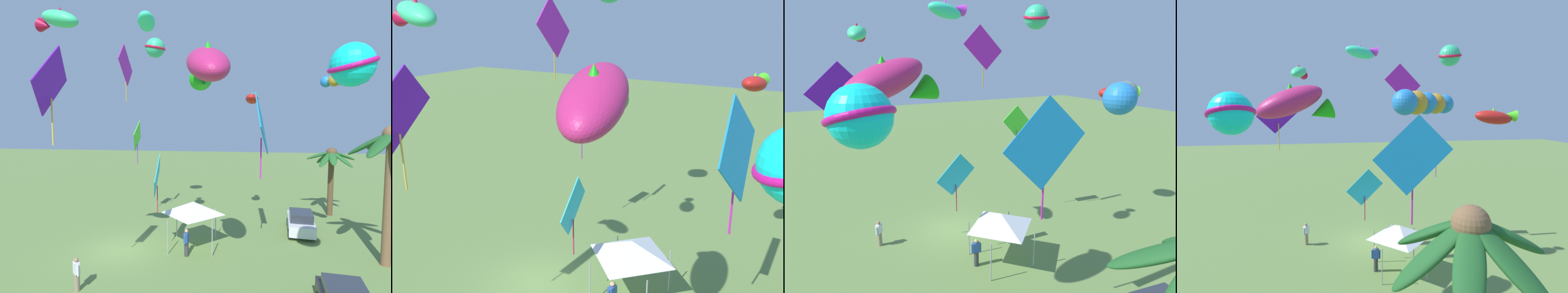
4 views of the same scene
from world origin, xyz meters
TOP-DOWN VIEW (x-y plane):
  - ground_plane at (0.00, 0.00)m, footprint 120.00×120.00m
  - palm_tree_0 at (-0.15, 14.98)m, footprint 4.36×4.12m
  - spectator_0 at (0.22, 4.09)m, footprint 0.54×0.30m
  - spectator_1 at (4.49, -0.29)m, footprint 0.43×0.43m
  - festival_tent at (-1.16, 4.28)m, footprint 2.86×2.86m
  - kite_diamond_0 at (-0.70, 8.29)m, footprint 3.63×0.75m
  - kite_diamond_1 at (-5.18, -0.60)m, footprint 2.39×0.58m
  - kite_fish_2 at (4.66, -0.65)m, footprint 1.35×2.28m
  - kite_diamond_3 at (6.09, -0.15)m, footprint 2.78×0.48m
  - kite_ball_4 at (6.21, 10.66)m, footprint 2.07×2.06m
  - kite_fish_5 at (4.54, 5.69)m, footprint 4.22×2.55m
  - kite_diamond_6 at (0.66, 2.51)m, footprint 2.39×0.40m
  - kite_fish_7 at (-4.80, 7.94)m, footprint 2.07×1.12m
  - kite_ball_8 at (-5.41, 0.81)m, footprint 2.11×2.11m
  - kite_fish_9 at (0.77, 2.05)m, footprint 2.23×1.30m
  - kite_diamond_10 at (-2.47, -0.39)m, footprint 2.64×0.11m
  - kite_tube_11 at (0.24, 12.42)m, footprint 2.35×1.91m

SIDE VIEW (x-z plane):
  - ground_plane at x=0.00m, z-range 0.00..0.00m
  - spectator_0 at x=0.22m, z-range 0.02..1.61m
  - spectator_1 at x=4.49m, z-range 0.02..1.61m
  - festival_tent at x=-1.16m, z-range 1.04..3.89m
  - kite_diamond_6 at x=0.66m, z-range 3.05..6.41m
  - palm_tree_0 at x=-0.15m, z-range 1.93..9.53m
  - kite_diamond_1 at x=-5.18m, z-range 4.96..8.27m
  - kite_diamond_0 at x=-0.70m, z-range 5.16..10.17m
  - kite_diamond_3 at x=6.09m, z-range 7.38..11.25m
  - kite_fish_7 at x=-4.80m, z-range 8.93..9.81m
  - kite_ball_4 at x=6.21m, z-range 8.94..10.38m
  - kite_tube_11 at x=0.24m, z-range 9.62..10.36m
  - kite_fish_5 at x=4.54m, z-range 8.85..11.21m
  - kite_diamond_10 at x=-2.47m, z-range 9.58..13.27m
  - kite_fish_2 at x=4.66m, z-range 11.55..12.65m
  - kite_fish_9 at x=0.77m, z-range 12.62..13.61m
  - kite_ball_8 at x=-5.41m, z-range 12.52..13.95m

